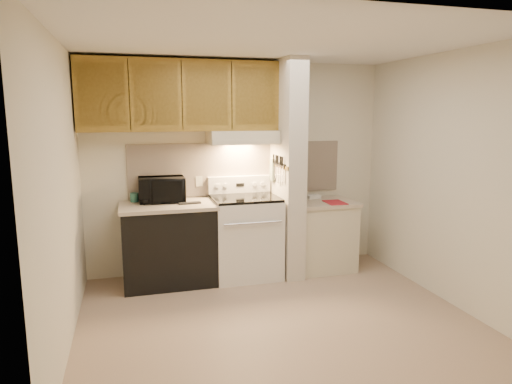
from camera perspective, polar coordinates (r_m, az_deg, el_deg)
name	(u,v)px	position (r m, az deg, el deg)	size (l,w,h in m)	color
floor	(276,317)	(4.47, 2.47, -15.30)	(3.60, 3.60, 0.00)	tan
ceiling	(278,41)	(4.09, 2.74, 18.28)	(3.60, 3.60, 0.00)	white
wall_back	(238,167)	(5.53, -2.26, 3.11)	(3.60, 0.02, 2.50)	beige
wall_left	(61,196)	(3.93, -23.17, -0.47)	(0.02, 3.00, 2.50)	beige
wall_right	(447,179)	(4.96, 22.78, 1.56)	(0.02, 3.00, 2.50)	beige
backsplash	(238,169)	(5.52, -2.23, 2.94)	(2.60, 0.02, 0.63)	#FFE4CC
range_body	(245,238)	(5.35, -1.35, -5.74)	(0.76, 0.65, 0.92)	silver
oven_window	(252,242)	(5.05, -0.46, -6.24)	(0.50, 0.01, 0.30)	black
oven_handle	(253,223)	(4.96, -0.34, -3.91)	(0.02, 0.02, 0.65)	silver
cooktop	(245,198)	(5.25, -1.37, -0.74)	(0.74, 0.64, 0.03)	black
range_backguard	(239,184)	(5.50, -2.10, 0.97)	(0.76, 0.08, 0.20)	silver
range_display	(240,185)	(5.46, -2.00, 0.90)	(0.10, 0.01, 0.04)	black
range_knob_left_outer	(217,186)	(5.40, -4.88, 0.77)	(0.05, 0.05, 0.02)	silver
range_knob_left_inner	(225,186)	(5.42, -3.84, 0.82)	(0.05, 0.05, 0.02)	silver
range_knob_right_inner	(255,184)	(5.50, -0.17, 0.98)	(0.05, 0.05, 0.02)	silver
range_knob_right_outer	(263,184)	(5.53, 0.83, 1.02)	(0.05, 0.05, 0.02)	silver
dishwasher_front	(169,245)	(5.23, -10.82, -6.58)	(1.00, 0.63, 0.87)	black
left_countertop	(168,206)	(5.12, -10.98, -1.69)	(1.04, 0.67, 0.04)	#BAA993
spoon_rest	(190,203)	(5.08, -8.29, -1.38)	(0.24, 0.08, 0.02)	black
teal_jar	(134,197)	(5.31, -14.97, -0.66)	(0.09, 0.09, 0.10)	#2B6C63
outlet	(199,181)	(5.43, -7.12, 1.33)	(0.08, 0.01, 0.12)	beige
microwave	(162,190)	(5.23, -11.71, 0.30)	(0.51, 0.34, 0.28)	black
partition_pillar	(287,169)	(5.34, 3.95, 2.85)	(0.22, 0.70, 2.50)	beige
pillar_trim	(278,165)	(5.30, 2.77, 3.35)	(0.01, 0.70, 0.04)	olive
knife_strip	(279,164)	(5.24, 2.88, 3.50)	(0.02, 0.42, 0.04)	black
knife_blade_a	(283,175)	(5.09, 3.36, 2.17)	(0.01, 0.04, 0.16)	silver
knife_handle_a	(282,161)	(5.10, 3.28, 3.88)	(0.02, 0.02, 0.10)	black
knife_blade_b	(280,175)	(5.17, 3.06, 2.18)	(0.01, 0.04, 0.18)	silver
knife_handle_b	(280,161)	(5.16, 3.06, 3.95)	(0.02, 0.02, 0.10)	black
knife_blade_c	(278,175)	(5.24, 2.79, 2.18)	(0.01, 0.04, 0.20)	silver
knife_handle_c	(278,160)	(5.24, 2.75, 4.05)	(0.02, 0.02, 0.10)	black
knife_blade_d	(276,172)	(5.32, 2.51, 2.51)	(0.01, 0.04, 0.16)	silver
knife_handle_d	(276,159)	(5.30, 2.54, 4.11)	(0.02, 0.02, 0.10)	black
knife_blade_e	(274,172)	(5.39, 2.25, 2.51)	(0.01, 0.04, 0.18)	silver
knife_handle_e	(274,158)	(5.39, 2.22, 4.22)	(0.02, 0.02, 0.10)	black
oven_mitt	(272,170)	(5.46, 2.04, 2.77)	(0.03, 0.11, 0.26)	gray
right_cab_base	(322,236)	(5.67, 8.25, -5.52)	(0.70, 0.60, 0.81)	beige
right_countertop	(323,202)	(5.57, 8.36, -1.30)	(0.74, 0.64, 0.04)	#BAA993
red_folder	(335,202)	(5.47, 9.85, -1.29)	(0.22, 0.29, 0.01)	maroon
white_box	(313,197)	(5.71, 7.18, -0.58)	(0.16, 0.11, 0.04)	white
range_hood	(242,137)	(5.28, -1.74, 6.88)	(0.78, 0.44, 0.15)	beige
hood_lip	(247,142)	(5.08, -1.16, 6.25)	(0.78, 0.04, 0.06)	beige
upper_cabinets	(180,96)	(5.20, -9.44, 11.77)	(2.18, 0.33, 0.77)	olive
cab_door_a	(102,95)	(5.02, -18.74, 11.47)	(0.46, 0.01, 0.63)	olive
cab_gap_a	(129,95)	(5.01, -15.57, 11.63)	(0.01, 0.01, 0.73)	black
cab_door_b	(156,95)	(5.02, -12.39, 11.75)	(0.46, 0.01, 0.63)	olive
cab_gap_b	(182,95)	(5.04, -9.24, 11.84)	(0.01, 0.01, 0.73)	black
cab_door_c	(207,96)	(5.08, -6.12, 11.90)	(0.46, 0.01, 0.63)	olive
cab_gap_c	(232,96)	(5.13, -3.05, 11.92)	(0.01, 0.01, 0.73)	black
cab_door_d	(256,96)	(5.20, -0.06, 11.90)	(0.46, 0.01, 0.63)	olive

